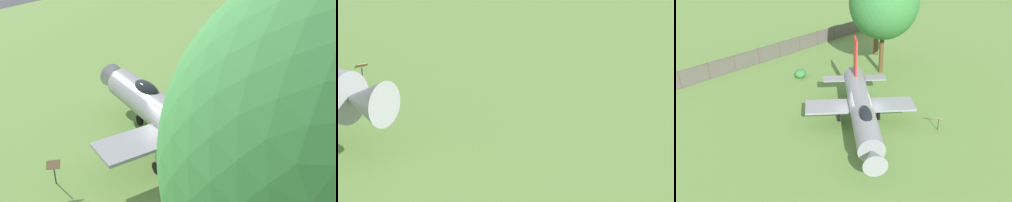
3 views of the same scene
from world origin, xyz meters
TOP-DOWN VIEW (x-y plane):
  - info_plaque at (-2.67, 5.21)m, footprint 0.51×0.67m

SIDE VIEW (x-z plane):
  - info_plaque at x=-2.67m, z-range 0.28..1.43m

